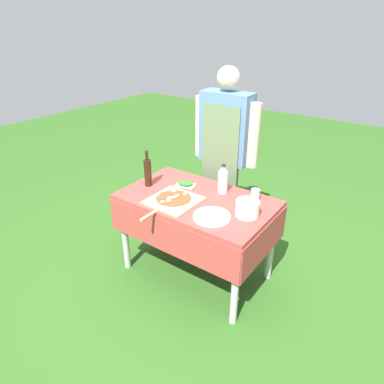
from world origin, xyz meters
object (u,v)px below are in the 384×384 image
object	(u,v)px
oil_bottle	(148,172)
water_bottle	(223,179)
plate_stack	(212,216)
pizza_on_peel	(173,200)
sauce_jar	(255,195)
person_cook	(225,145)
mixing_tub	(247,208)
prep_table	(197,210)
herb_container	(185,183)

from	to	relation	value
oil_bottle	water_bottle	xyz separation A→B (m)	(0.58, 0.26, -0.01)
oil_bottle	plate_stack	size ratio (longest dim) A/B	1.15
pizza_on_peel	sauce_jar	bearing A→B (deg)	39.79
person_cook	mixing_tub	world-z (taller)	person_cook
pizza_on_peel	water_bottle	bearing A→B (deg)	58.61
person_cook	oil_bottle	xyz separation A→B (m)	(-0.36, -0.65, -0.12)
prep_table	plate_stack	size ratio (longest dim) A/B	4.51
oil_bottle	herb_container	distance (m)	0.33
prep_table	sauce_jar	distance (m)	0.48
pizza_on_peel	herb_container	bearing A→B (deg)	109.31
water_bottle	mixing_tub	bearing A→B (deg)	-32.46
sauce_jar	oil_bottle	bearing A→B (deg)	-160.67
pizza_on_peel	sauce_jar	xyz separation A→B (m)	(0.50, 0.40, 0.02)
herb_container	sauce_jar	bearing A→B (deg)	10.97
person_cook	plate_stack	world-z (taller)	person_cook
prep_table	oil_bottle	bearing A→B (deg)	-173.91
water_bottle	oil_bottle	bearing A→B (deg)	-156.10
water_bottle	herb_container	xyz separation A→B (m)	(-0.32, -0.07, -0.10)
water_bottle	sauce_jar	size ratio (longest dim) A/B	2.86
pizza_on_peel	water_bottle	distance (m)	0.44
prep_table	oil_bottle	world-z (taller)	oil_bottle
mixing_tub	prep_table	bearing A→B (deg)	179.20
plate_stack	sauce_jar	world-z (taller)	sauce_jar
person_cook	herb_container	distance (m)	0.53
oil_bottle	mixing_tub	distance (m)	0.92
oil_bottle	herb_container	size ratio (longest dim) A/B	1.69
oil_bottle	sauce_jar	bearing A→B (deg)	19.33
pizza_on_peel	sauce_jar	size ratio (longest dim) A/B	6.37
plate_stack	oil_bottle	bearing A→B (deg)	169.60
person_cook	sauce_jar	distance (m)	0.64
mixing_tub	sauce_jar	distance (m)	0.26
oil_bottle	herb_container	xyz separation A→B (m)	(0.25, 0.18, -0.11)
prep_table	person_cook	xyz separation A→B (m)	(-0.11, 0.60, 0.36)
mixing_tub	sauce_jar	size ratio (longest dim) A/B	1.97
person_cook	water_bottle	bearing A→B (deg)	116.94
mixing_tub	sauce_jar	xyz separation A→B (m)	(-0.06, 0.25, -0.02)
oil_bottle	water_bottle	world-z (taller)	oil_bottle
pizza_on_peel	mixing_tub	distance (m)	0.58
person_cook	plate_stack	xyz separation A→B (m)	(0.37, -0.79, -0.24)
plate_stack	sauce_jar	xyz separation A→B (m)	(0.12, 0.43, 0.03)
oil_bottle	sauce_jar	xyz separation A→B (m)	(0.85, 0.30, -0.09)
person_cook	mixing_tub	bearing A→B (deg)	130.05
oil_bottle	plate_stack	xyz separation A→B (m)	(0.73, -0.13, -0.11)
pizza_on_peel	mixing_tub	xyz separation A→B (m)	(0.56, 0.15, 0.04)
person_cook	prep_table	bearing A→B (deg)	98.02
prep_table	person_cook	world-z (taller)	person_cook
prep_table	mixing_tub	xyz separation A→B (m)	(0.45, -0.01, 0.17)
plate_stack	person_cook	bearing A→B (deg)	115.28
water_bottle	sauce_jar	world-z (taller)	water_bottle
pizza_on_peel	water_bottle	xyz separation A→B (m)	(0.23, 0.36, 0.10)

